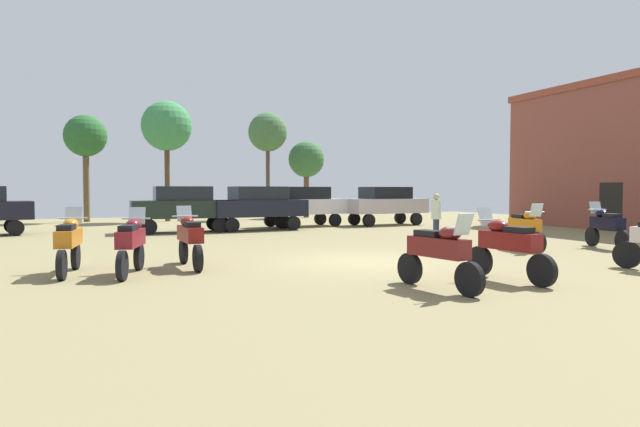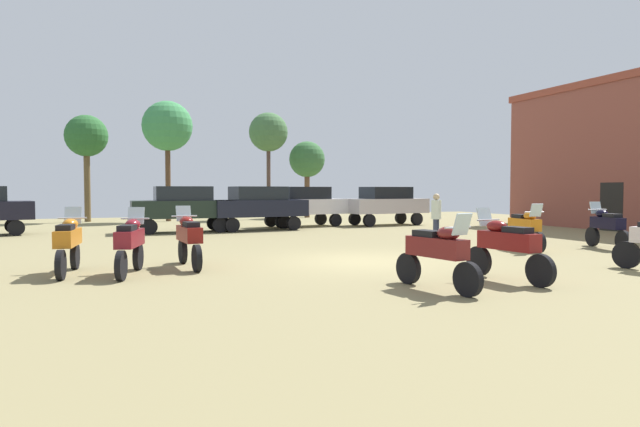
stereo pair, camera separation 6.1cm
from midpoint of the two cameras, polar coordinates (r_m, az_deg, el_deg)
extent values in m
cube|color=#867A51|center=(14.28, 4.37, -5.02)|extent=(44.00, 52.00, 0.02)
cube|color=black|center=(27.84, 28.01, 0.61)|extent=(0.08, 1.20, 2.20)
cylinder|color=black|center=(14.81, 29.26, -3.78)|extent=(0.27, 0.65, 0.64)
cylinder|color=black|center=(17.28, 21.75, -2.82)|extent=(0.24, 0.63, 0.61)
cylinder|color=black|center=(18.60, 19.19, -2.42)|extent=(0.24, 0.63, 0.61)
cube|color=orange|center=(17.90, 20.44, -1.06)|extent=(0.61, 1.36, 0.36)
ellipsoid|color=orange|center=(17.63, 20.95, -0.21)|extent=(0.41, 0.53, 0.24)
cube|color=black|center=(18.08, 20.08, -0.26)|extent=(0.40, 0.61, 0.12)
cube|color=silver|center=(17.35, 21.53, 0.33)|extent=(0.38, 0.22, 0.39)
cylinder|color=#B7B7BC|center=(17.43, 21.36, 0.15)|extent=(0.62, 0.16, 0.04)
cylinder|color=black|center=(13.33, -18.47, -4.28)|extent=(0.29, 0.63, 0.63)
cylinder|color=black|center=(11.85, -20.06, -5.14)|extent=(0.29, 0.63, 0.63)
cube|color=maroon|center=(12.54, -19.25, -2.45)|extent=(0.70, 1.36, 0.36)
ellipsoid|color=maroon|center=(12.80, -18.97, -1.09)|extent=(0.44, 0.55, 0.24)
cube|color=black|center=(12.30, -19.51, -1.43)|extent=(0.44, 0.62, 0.12)
cube|color=silver|center=(13.11, -18.67, -0.22)|extent=(0.39, 0.24, 0.39)
cylinder|color=#B7B7BC|center=(13.02, -18.76, -0.50)|extent=(0.61, 0.20, 0.04)
cylinder|color=black|center=(14.21, -14.17, -3.82)|extent=(0.16, 0.63, 0.62)
cylinder|color=black|center=(12.64, -12.76, -4.58)|extent=(0.16, 0.63, 0.62)
cube|color=maroon|center=(13.38, -13.53, -2.08)|extent=(0.44, 1.39, 0.36)
ellipsoid|color=maroon|center=(13.66, -13.80, -0.81)|extent=(0.35, 0.50, 0.24)
cube|color=black|center=(13.13, -13.32, -1.11)|extent=(0.33, 0.58, 0.12)
cube|color=silver|center=(13.99, -14.09, 0.00)|extent=(0.37, 0.17, 0.39)
cylinder|color=#B7B7BC|center=(13.89, -14.00, -0.27)|extent=(0.62, 0.07, 0.04)
cylinder|color=black|center=(13.99, -24.23, -4.05)|extent=(0.20, 0.64, 0.63)
cylinder|color=black|center=(12.41, -25.46, -4.88)|extent=(0.20, 0.64, 0.63)
cube|color=#C87118|center=(13.15, -24.84, -2.30)|extent=(0.53, 1.41, 0.36)
ellipsoid|color=#C87118|center=(13.43, -24.63, -1.00)|extent=(0.38, 0.52, 0.24)
cube|color=black|center=(12.90, -25.05, -1.32)|extent=(0.37, 0.59, 0.12)
cube|color=silver|center=(13.76, -24.40, -0.17)|extent=(0.38, 0.20, 0.39)
cylinder|color=#B7B7BC|center=(13.66, -24.47, -0.44)|extent=(0.62, 0.11, 0.04)
cylinder|color=black|center=(9.86, 15.16, -6.64)|extent=(0.22, 0.63, 0.61)
cylinder|color=black|center=(10.96, 9.18, -5.66)|extent=(0.22, 0.63, 0.61)
cube|color=maroon|center=(10.33, 12.03, -3.46)|extent=(0.58, 1.36, 0.36)
ellipsoid|color=maroon|center=(10.10, 13.22, -2.02)|extent=(0.40, 0.53, 0.24)
cube|color=black|center=(10.48, 11.17, -2.05)|extent=(0.39, 0.60, 0.12)
cube|color=silver|center=(9.86, 14.59, -1.09)|extent=(0.38, 0.21, 0.39)
cylinder|color=#B7B7BC|center=(9.93, 14.17, -1.41)|extent=(0.62, 0.14, 0.04)
cylinder|color=black|center=(20.09, 26.42, -2.16)|extent=(0.29, 0.64, 0.63)
cylinder|color=black|center=(18.82, 28.96, -2.51)|extent=(0.29, 0.64, 0.63)
cube|color=black|center=(19.42, 27.68, -0.87)|extent=(0.70, 1.36, 0.36)
ellipsoid|color=black|center=(19.65, 27.22, 0.00)|extent=(0.44, 0.55, 0.24)
cube|color=black|center=(19.22, 28.08, -0.19)|extent=(0.44, 0.62, 0.12)
cube|color=silver|center=(19.92, 26.71, 0.56)|extent=(0.39, 0.24, 0.39)
cylinder|color=#B7B7BC|center=(19.84, 26.86, 0.37)|extent=(0.61, 0.20, 0.04)
cylinder|color=black|center=(12.33, 16.19, -4.77)|extent=(0.19, 0.65, 0.64)
cylinder|color=black|center=(11.24, 21.98, -5.54)|extent=(0.19, 0.65, 0.64)
cube|color=maroon|center=(11.71, 18.99, -2.72)|extent=(0.51, 1.40, 0.36)
ellipsoid|color=maroon|center=(11.90, 17.92, -1.27)|extent=(0.37, 0.51, 0.24)
cube|color=black|center=(11.53, 19.88, -1.62)|extent=(0.36, 0.59, 0.12)
cube|color=silver|center=(12.13, 16.76, -0.34)|extent=(0.37, 0.19, 0.39)
cylinder|color=#B7B7BC|center=(12.06, 17.10, -0.64)|extent=(0.62, 0.10, 0.04)
cylinder|color=black|center=(27.40, 5.06, -0.72)|extent=(0.66, 0.28, 0.64)
cylinder|color=black|center=(28.63, 3.52, -0.58)|extent=(0.66, 0.28, 0.64)
cylinder|color=black|center=(29.06, 9.94, -0.57)|extent=(0.66, 0.28, 0.64)
cylinder|color=black|center=(30.22, 8.30, -0.44)|extent=(0.66, 0.28, 0.64)
cube|color=#BAB3B8|center=(28.77, 6.76, 0.81)|extent=(4.44, 2.18, 0.75)
cube|color=black|center=(28.76, 6.77, 2.16)|extent=(2.50, 1.79, 0.61)
cylinder|color=black|center=(23.64, -17.45, -1.34)|extent=(0.64, 0.22, 0.64)
cylinder|color=black|center=(25.08, -17.68, -1.13)|extent=(0.64, 0.22, 0.64)
cylinder|color=black|center=(24.03, -10.47, -1.21)|extent=(0.64, 0.22, 0.64)
cylinder|color=black|center=(25.44, -11.10, -1.01)|extent=(0.64, 0.22, 0.64)
cube|color=black|center=(24.47, -14.17, 0.45)|extent=(4.31, 1.83, 0.75)
cube|color=black|center=(24.46, -14.19, 2.04)|extent=(2.38, 1.60, 0.61)
cylinder|color=black|center=(25.19, -29.23, -1.32)|extent=(0.67, 0.34, 0.64)
cylinder|color=black|center=(26.62, -29.47, -1.13)|extent=(0.67, 0.34, 0.64)
cylinder|color=black|center=(24.03, -9.24, -1.20)|extent=(0.66, 0.27, 0.64)
cylinder|color=black|center=(25.40, -10.22, -1.01)|extent=(0.66, 0.27, 0.64)
cylinder|color=black|center=(25.07, -2.85, -1.02)|extent=(0.66, 0.27, 0.64)
cylinder|color=black|center=(26.39, -4.12, -0.84)|extent=(0.66, 0.27, 0.64)
cube|color=black|center=(25.15, -6.57, 0.56)|extent=(4.44, 2.16, 0.75)
cube|color=black|center=(25.14, -6.58, 2.11)|extent=(2.49, 1.78, 0.61)
cylinder|color=black|center=(26.17, -3.87, -0.87)|extent=(0.67, 0.32, 0.64)
cylinder|color=black|center=(27.46, -5.25, -0.72)|extent=(0.67, 0.32, 0.64)
cylinder|color=black|center=(27.64, 1.52, -0.69)|extent=(0.67, 0.32, 0.64)
cylinder|color=black|center=(28.86, -0.03, -0.55)|extent=(0.67, 0.32, 0.64)
cube|color=white|center=(27.47, -1.86, 0.74)|extent=(4.53, 2.47, 0.75)
cube|color=black|center=(27.46, -1.86, 2.16)|extent=(2.59, 1.95, 0.61)
cylinder|color=#2C3147|center=(19.51, 12.02, -1.79)|extent=(0.14, 0.14, 0.83)
cylinder|color=#2C3147|center=(19.35, 11.82, -1.82)|extent=(0.14, 0.14, 0.83)
cylinder|color=silver|center=(19.39, 11.94, 0.40)|extent=(0.47, 0.47, 0.66)
sphere|color=tan|center=(19.38, 11.95, 1.71)|extent=(0.23, 0.23, 0.23)
cylinder|color=#513824|center=(33.42, -15.68, 3.45)|extent=(0.30, 0.30, 4.93)
sphere|color=#3D8A4D|center=(33.62, -15.74, 8.78)|extent=(2.92, 2.92, 2.92)
cylinder|color=brown|center=(36.47, -1.48, 2.21)|extent=(0.35, 0.35, 3.34)
sphere|color=#356736|center=(36.53, -1.48, 5.67)|extent=(2.38, 2.38, 2.38)
cylinder|color=#4C3932|center=(34.92, -5.50, 3.50)|extent=(0.25, 0.25, 4.95)
sphere|color=#426C3E|center=(35.10, -5.52, 8.45)|extent=(2.46, 2.46, 2.46)
cylinder|color=brown|center=(34.35, -23.22, 2.89)|extent=(0.35, 0.35, 4.42)
sphere|color=#2A612D|center=(34.49, -23.30, 7.46)|extent=(2.39, 2.39, 2.39)
camera|label=1|loc=(0.03, -90.08, 0.00)|focal=30.70mm
camera|label=2|loc=(0.03, 89.92, 0.00)|focal=30.70mm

